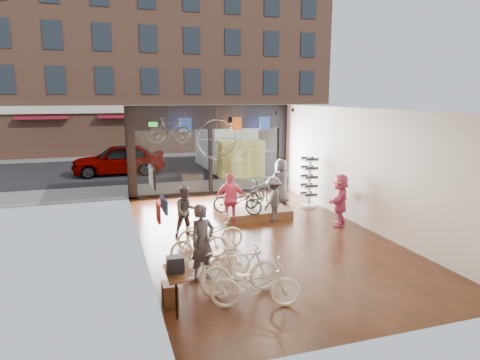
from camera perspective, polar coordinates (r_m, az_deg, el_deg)
name	(u,v)px	position (r m, az deg, el deg)	size (l,w,h in m)	color
ground_plane	(259,235)	(13.22, 2.53, -7.37)	(7.00, 12.00, 0.04)	black
ceiling	(260,108)	(12.54, 2.68, 9.52)	(7.00, 12.00, 0.04)	black
wall_left	(139,181)	(11.98, -13.36, -0.09)	(0.04, 12.00, 3.80)	#A6582A
wall_right	(362,168)	(14.35, 15.90, 1.59)	(0.04, 12.00, 3.80)	beige
wall_back	(386,235)	(7.57, 18.93, -6.93)	(7.00, 0.04, 3.80)	beige
storefront	(210,150)	(18.42, -3.97, 4.01)	(7.00, 0.26, 3.80)	black
exit_sign	(153,124)	(17.76, -11.52, 7.28)	(0.35, 0.06, 0.18)	#198C26
street_road	(176,163)	(27.42, -8.50, 2.22)	(30.00, 18.00, 0.02)	black
sidewalk_near	(205,186)	(19.87, -4.74, -0.86)	(30.00, 2.40, 0.12)	slate
sidewalk_far	(167,154)	(31.32, -9.73, 3.41)	(30.00, 2.00, 0.12)	slate
opposite_building	(159,58)	(33.65, -10.78, 15.75)	(26.00, 5.00, 14.00)	brown
street_car	(119,159)	(23.98, -15.88, 2.67)	(1.94, 4.83, 1.65)	gray
box_truck	(229,147)	(23.87, -1.48, 4.45)	(2.37, 7.12, 2.80)	silver
floor_bike_0	(256,284)	(8.78, 2.08, -13.72)	(0.64, 1.83, 0.96)	#EFEECD
floor_bike_1	(240,270)	(9.28, 0.05, -11.90)	(0.50, 1.78, 1.07)	#EFEECD
floor_bike_2	(216,260)	(10.09, -3.23, -10.61)	(0.58, 1.66, 0.87)	#EFEECD
floor_bike_3	(199,243)	(11.12, -5.44, -8.40)	(0.43, 1.54, 0.92)	#EFEECD
floor_bike_4	(210,233)	(11.87, -3.97, -7.04)	(0.63, 1.81, 0.95)	#EFEECD
display_platform	(252,212)	(15.19, 1.62, -4.23)	(2.40, 1.80, 0.30)	brown
display_bike_left	(237,201)	(14.21, -0.36, -2.83)	(0.59, 1.68, 0.88)	#212725
display_bike_mid	(262,193)	(15.15, 2.97, -1.73)	(0.47, 1.68, 1.01)	#212725
display_bike_right	(244,193)	(15.43, 0.54, -1.80)	(0.56, 1.60, 0.84)	#212725
customer_0	(203,242)	(9.88, -5.02, -8.30)	(0.65, 0.43, 1.78)	#3F3F44
customer_1	(186,211)	(12.95, -7.20, -4.16)	(0.75, 0.59, 1.55)	#3F3F44
customer_2	(231,199)	(13.91, -1.25, -2.56)	(1.03, 0.43, 1.76)	#CC4C72
customer_3	(273,199)	(14.41, 4.45, -2.58)	(0.99, 0.57, 1.53)	#3F3F44
customer_4	(281,182)	(16.73, 5.47, -0.24)	(0.87, 0.56, 1.78)	#3F3F44
customer_5	(340,200)	(14.25, 13.20, -2.60)	(1.60, 0.51, 1.72)	#CC4C72
sunglasses_rack	(309,182)	(16.34, 9.20, -0.30)	(0.57, 0.47, 1.95)	white
wall_merch	(162,242)	(8.78, -10.31, -8.13)	(0.40, 2.40, 2.60)	navy
penny_farthing	(225,140)	(16.65, -2.04, 5.36)	(1.93, 0.06, 1.54)	black
hung_bike	(170,130)	(16.16, -9.37, 6.56)	(0.45, 1.58, 0.95)	#212725
jersey_left	(186,125)	(17.27, -7.22, 7.32)	(0.45, 0.03, 0.55)	#1E3F99
jersey_mid	(236,124)	(17.79, -0.53, 7.51)	(0.45, 0.03, 0.55)	#CC5919
jersey_right	(265,123)	(18.21, 3.32, 7.57)	(0.45, 0.03, 0.55)	#1E3F99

